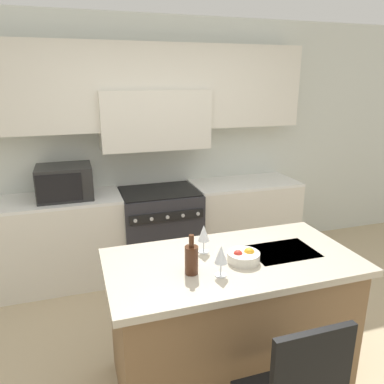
% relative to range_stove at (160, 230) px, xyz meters
% --- Properties ---
extents(back_cabinetry, '(10.00, 0.46, 2.70)m').
position_rel_range_stove_xyz_m(back_cabinetry, '(0.00, 0.27, 1.13)').
color(back_cabinetry, silver).
rests_on(back_cabinetry, ground_plane).
extents(back_counter, '(3.24, 0.62, 0.92)m').
position_rel_range_stove_xyz_m(back_counter, '(0.00, 0.02, 0.00)').
color(back_counter, silver).
rests_on(back_counter, ground_plane).
extents(range_stove, '(0.82, 0.70, 0.91)m').
position_rel_range_stove_xyz_m(range_stove, '(0.00, 0.00, 0.00)').
color(range_stove, '#2D2D33').
rests_on(range_stove, ground_plane).
extents(microwave, '(0.52, 0.43, 0.32)m').
position_rel_range_stove_xyz_m(microwave, '(-0.94, 0.02, 0.63)').
color(microwave, black).
rests_on(microwave, back_counter).
extents(kitchen_island, '(1.64, 0.85, 0.94)m').
position_rel_range_stove_xyz_m(kitchen_island, '(0.09, -1.74, 0.01)').
color(kitchen_island, brown).
rests_on(kitchen_island, ground_plane).
extents(wine_bottle, '(0.08, 0.08, 0.25)m').
position_rel_range_stove_xyz_m(wine_bottle, '(-0.22, -1.83, 0.57)').
color(wine_bottle, '#422314').
rests_on(wine_bottle, kitchen_island).
extents(wine_glass_near, '(0.08, 0.08, 0.20)m').
position_rel_range_stove_xyz_m(wine_glass_near, '(-0.07, -1.91, 0.61)').
color(wine_glass_near, white).
rests_on(wine_glass_near, kitchen_island).
extents(wine_glass_far, '(0.08, 0.08, 0.20)m').
position_rel_range_stove_xyz_m(wine_glass_far, '(-0.06, -1.58, 0.61)').
color(wine_glass_far, white).
rests_on(wine_glass_far, kitchen_island).
extents(fruit_bowl, '(0.21, 0.21, 0.09)m').
position_rel_range_stove_xyz_m(fruit_bowl, '(0.14, -1.79, 0.51)').
color(fruit_bowl, silver).
rests_on(fruit_bowl, kitchen_island).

